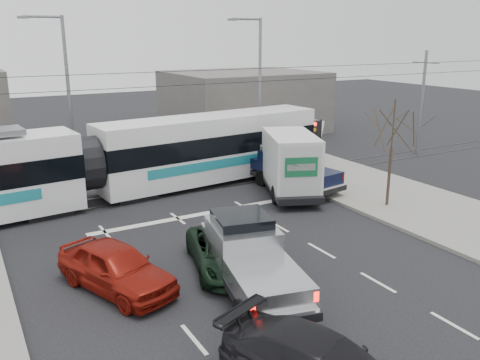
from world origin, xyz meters
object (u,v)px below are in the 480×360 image
silver_pickup (249,254)px  navy_pickup (292,169)px  bare_tree (393,129)px  street_lamp_near (257,81)px  traffic_signal (318,139)px  green_car (223,252)px  red_car (116,267)px  street_lamp_far (65,87)px  box_truck (288,163)px  tram (86,165)px

silver_pickup → navy_pickup: navy_pickup is taller
bare_tree → street_lamp_near: bearing=91.4°
traffic_signal → green_car: 10.83m
bare_tree → street_lamp_near: street_lamp_near is taller
traffic_signal → red_car: bearing=-155.5°
silver_pickup → navy_pickup: bearing=60.4°
green_car → street_lamp_far: bearing=112.1°
traffic_signal → green_car: size_ratio=0.80×
bare_tree → street_lamp_far: (-11.79, 13.50, 1.32)m
silver_pickup → box_truck: (6.96, 7.83, 0.50)m
tram → red_car: tram is taller
street_lamp_near → silver_pickup: street_lamp_near is taller
street_lamp_near → street_lamp_far: (-11.50, 2.00, 0.00)m
bare_tree → traffic_signal: (-1.13, 4.00, -1.05)m
traffic_signal → tram: 11.73m
street_lamp_far → silver_pickup: 17.61m
street_lamp_near → navy_pickup: size_ratio=1.62×
traffic_signal → navy_pickup: 2.11m
navy_pickup → green_car: bearing=-147.4°
bare_tree → navy_pickup: (-2.15, 4.84, -2.69)m
green_car → traffic_signal: bearing=49.6°
bare_tree → box_truck: bare_tree is taller
green_car → tram: bearing=119.1°
navy_pickup → tram: bearing=155.9°
street_lamp_far → traffic_signal: bearing=-41.7°
traffic_signal → bare_tree: bearing=-74.2°
silver_pickup → green_car: silver_pickup is taller
silver_pickup → street_lamp_near: bearing=70.4°
box_truck → traffic_signal: bearing=12.0°
navy_pickup → traffic_signal: bearing=-48.4°
traffic_signal → street_lamp_far: size_ratio=0.40×
box_truck → navy_pickup: bearing=63.6°
bare_tree → street_lamp_far: 17.97m
red_car → traffic_signal: bearing=3.9°
navy_pickup → bare_tree: bearing=-75.0°
traffic_signal → navy_pickup: traffic_signal is taller
street_lamp_near → red_car: bearing=-135.2°
silver_pickup → bare_tree: bearing=32.5°
traffic_signal → tram: tram is taller
street_lamp_far → tram: (-0.49, -5.94, -3.15)m
red_car → tram: bearing=61.4°
traffic_signal → green_car: (-8.75, -6.02, -2.12)m
navy_pickup → red_car: bearing=-159.3°
green_car → bare_tree: bearing=26.7°
navy_pickup → green_car: navy_pickup is taller
street_lamp_near → box_truck: 8.39m
traffic_signal → street_lamp_far: bearing=138.3°
bare_tree → traffic_signal: bearing=105.8°
bare_tree → street_lamp_far: street_lamp_far is taller
street_lamp_near → tram: (-11.99, -3.94, -3.15)m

